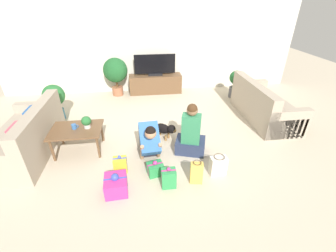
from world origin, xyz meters
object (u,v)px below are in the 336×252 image
object	(u,v)px
dog	(165,129)
gift_bag_a	(196,173)
gift_bag_b	(218,166)
tabletop_plant	(86,122)
gift_box_c	(120,165)
potted_plant_corner_right	(236,83)
gift_box_d	(155,169)
sofa_right	(263,106)
tv_console	(155,84)
gift_box_a	(169,178)
gift_box_b	(116,185)
mug	(74,127)
potted_plant_back_left	(116,72)
coffee_table	(77,131)
tv	(155,66)
person_kneeling	(149,141)
person_sitting	(191,135)
potted_plant_corner_left	(54,98)
sofa_left	(27,138)

from	to	relation	value
dog	gift_bag_a	size ratio (longest dim) A/B	1.16
gift_bag_b	tabletop_plant	size ratio (longest dim) A/B	1.55
gift_box_c	tabletop_plant	xyz separation A→B (m)	(-0.58, 0.70, 0.45)
potted_plant_corner_right	gift_box_d	world-z (taller)	potted_plant_corner_right
sofa_right	gift_bag_a	bearing A→B (deg)	133.06
tv_console	gift_box_d	xyz separation A→B (m)	(-0.29, -3.51, -0.16)
gift_bag_a	gift_box_a	bearing A→B (deg)	-176.96
gift_box_b	mug	distance (m)	1.41
tv_console	potted_plant_back_left	distance (m)	1.17
sofa_right	tv_console	bearing A→B (deg)	50.49
tv_console	potted_plant_back_left	world-z (taller)	potted_plant_back_left
gift_box_d	gift_bag_a	size ratio (longest dim) A/B	0.73
coffee_table	tv	xyz separation A→B (m)	(1.62, 2.69, 0.37)
person_kneeling	gift_box_d	size ratio (longest dim) A/B	2.88
potted_plant_back_left	person_kneeling	world-z (taller)	potted_plant_back_left
person_kneeling	dog	xyz separation A→B (m)	(0.34, 0.54, -0.12)
tv_console	potted_plant_back_left	xyz separation A→B (m)	(-1.09, -0.05, 0.42)
tv_console	gift_box_b	distance (m)	3.91
potted_plant_corner_right	person_kneeling	xyz separation A→B (m)	(-2.52, -2.42, -0.08)
coffee_table	person_sitting	xyz separation A→B (m)	(2.01, -0.30, -0.06)
potted_plant_corner_right	gift_box_c	world-z (taller)	potted_plant_corner_right
potted_plant_corner_left	tv_console	bearing A→B (deg)	29.83
potted_plant_corner_right	gift_box_a	bearing A→B (deg)	-125.66
person_sitting	tv_console	bearing A→B (deg)	-64.81
sofa_right	mug	xyz separation A→B (m)	(-3.95, -0.78, 0.20)
potted_plant_corner_right	mug	xyz separation A→B (m)	(-3.81, -2.06, 0.08)
sofa_left	gift_box_a	bearing A→B (deg)	64.06
tv	gift_box_d	size ratio (longest dim) A/B	4.00
person_kneeling	gift_box_a	xyz separation A→B (m)	(0.24, -0.76, -0.19)
person_kneeling	person_sitting	bearing A→B (deg)	-0.14
sofa_right	gift_box_d	bearing A→B (deg)	121.63
tv	tabletop_plant	bearing A→B (deg)	-117.97
potted_plant_corner_left	gift_box_b	world-z (taller)	potted_plant_corner_left
sofa_right	gift_box_a	world-z (taller)	sofa_right
sofa_right	potted_plant_corner_left	bearing A→B (deg)	83.21
tv_console	potted_plant_corner_right	size ratio (longest dim) A/B	1.99
person_kneeling	person_sitting	size ratio (longest dim) A/B	0.84
tv	sofa_left	bearing A→B (deg)	-133.51
tv	gift_box_a	distance (m)	3.85
gift_box_b	gift_bag_b	size ratio (longest dim) A/B	1.07
gift_box_a	coffee_table	bearing A→B (deg)	143.58
gift_box_b	gift_box_c	world-z (taller)	gift_box_b
potted_plant_corner_left	gift_box_b	size ratio (longest dim) A/B	2.21
potted_plant_corner_left	gift_box_c	xyz separation A→B (m)	(1.51, -2.02, -0.39)
potted_plant_corner_right	dog	distance (m)	2.89
gift_box_c	gift_box_d	size ratio (longest dim) A/B	1.09
gift_box_c	gift_bag_a	world-z (taller)	gift_bag_a
person_kneeling	tabletop_plant	xyz separation A→B (m)	(-1.07, 0.37, 0.24)
coffee_table	tv_console	world-z (taller)	tv_console
gift_box_a	mug	size ratio (longest dim) A/B	2.96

